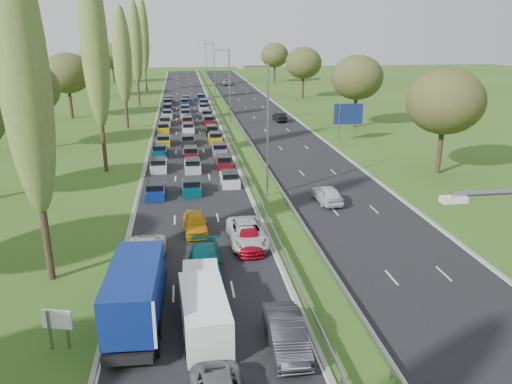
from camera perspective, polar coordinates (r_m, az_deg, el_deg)
ground at (r=82.13m, az=-3.09°, el=7.71°), size 260.00×260.00×0.00m
near_carriageway at (r=84.25m, az=-7.88°, el=7.84°), size 10.50×215.00×0.04m
far_carriageway at (r=85.45m, az=1.30°, el=8.14°), size 10.50×215.00×0.04m
central_reservation at (r=84.49m, az=-3.26°, el=8.38°), size 2.36×215.00×0.32m
lamp_columns at (r=79.28m, az=-3.03°, el=11.72°), size 0.18×140.18×12.00m
poplar_row at (r=69.17m, az=-16.09°, el=15.44°), size 2.80×127.80×22.44m
woodland_left at (r=66.24m, az=-25.49°, el=10.23°), size 8.00×166.00×11.10m
woodland_right at (r=72.68m, az=13.71°, el=12.00°), size 8.00×153.00×11.10m
traffic_queue_fill at (r=79.20m, az=-7.83°, el=7.51°), size 9.07×69.23×0.80m
near_car_2 at (r=33.66m, az=-12.59°, el=-6.98°), size 2.74×5.62×1.54m
near_car_7 at (r=31.96m, az=-5.86°, el=-7.99°), size 2.52×5.52×1.57m
near_car_8 at (r=38.36m, az=-6.97°, el=-3.51°), size 1.95×4.43×1.48m
near_car_9 at (r=25.09m, az=3.48°, el=-15.83°), size 1.77×4.91×1.61m
near_car_10 at (r=36.18m, az=-0.99°, el=-4.67°), size 2.72×5.68×1.56m
near_car_11 at (r=35.46m, az=-0.83°, el=-5.36°), size 2.03×4.67×1.34m
near_car_12 at (r=36.08m, az=-1.17°, el=-4.77°), size 1.92×4.54×1.53m
far_car_0 at (r=44.98m, az=8.11°, el=-0.21°), size 2.08×4.69×1.57m
far_car_1 at (r=84.82m, az=2.72°, el=8.56°), size 1.84×4.49×1.45m
far_car_2 at (r=141.46m, az=-3.37°, el=12.41°), size 2.61×5.43×1.49m
blue_lorry at (r=27.09m, az=-13.44°, el=-10.89°), size 2.41×8.67×3.66m
white_van_front at (r=28.05m, az=-6.27°, el=-11.42°), size 1.97×5.03×2.02m
white_van_rear at (r=26.16m, az=-5.93°, el=-13.49°), size 2.19×5.58×2.24m
info_sign at (r=26.53m, az=-21.75°, el=-13.78°), size 1.47×0.50×2.10m
direction_sign at (r=69.86m, az=10.50°, el=8.57°), size 4.00×0.30×5.20m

